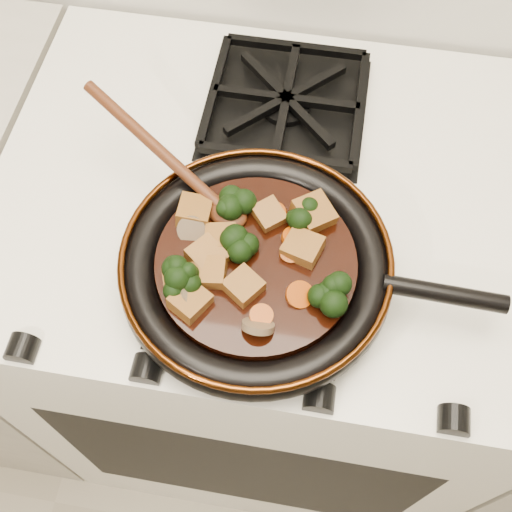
# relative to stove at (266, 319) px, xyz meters

# --- Properties ---
(stove) EXTENTS (0.76, 0.60, 0.90)m
(stove) POSITION_rel_stove_xyz_m (0.00, 0.00, 0.00)
(stove) COLOR white
(stove) RESTS_ON ground
(burner_grate_front) EXTENTS (0.23, 0.23, 0.03)m
(burner_grate_front) POSITION_rel_stove_xyz_m (0.00, -0.14, 0.46)
(burner_grate_front) COLOR black
(burner_grate_front) RESTS_ON stove
(burner_grate_back) EXTENTS (0.23, 0.23, 0.03)m
(burner_grate_back) POSITION_rel_stove_xyz_m (0.00, 0.14, 0.46)
(burner_grate_back) COLOR black
(burner_grate_back) RESTS_ON stove
(skillet) EXTENTS (0.45, 0.32, 0.05)m
(skillet) POSITION_rel_stove_xyz_m (0.01, -0.15, 0.49)
(skillet) COLOR black
(skillet) RESTS_ON burner_grate_front
(braising_sauce) EXTENTS (0.24, 0.24, 0.02)m
(braising_sauce) POSITION_rel_stove_xyz_m (0.00, -0.15, 0.50)
(braising_sauce) COLOR black
(braising_sauce) RESTS_ON skillet
(tofu_cube_0) EXTENTS (0.05, 0.05, 0.02)m
(tofu_cube_0) POSITION_rel_stove_xyz_m (-0.00, -0.19, 0.52)
(tofu_cube_0) COLOR brown
(tofu_cube_0) RESTS_ON braising_sauce
(tofu_cube_1) EXTENTS (0.04, 0.04, 0.02)m
(tofu_cube_1) POSITION_rel_stove_xyz_m (-0.04, -0.17, 0.52)
(tofu_cube_1) COLOR brown
(tofu_cube_1) RESTS_ON braising_sauce
(tofu_cube_2) EXTENTS (0.05, 0.05, 0.02)m
(tofu_cube_2) POSITION_rel_stove_xyz_m (0.01, -0.09, 0.52)
(tofu_cube_2) COLOR brown
(tofu_cube_2) RESTS_ON braising_sauce
(tofu_cube_3) EXTENTS (0.06, 0.05, 0.03)m
(tofu_cube_3) POSITION_rel_stove_xyz_m (-0.05, -0.15, 0.52)
(tofu_cube_3) COLOR brown
(tofu_cube_3) RESTS_ON braising_sauce
(tofu_cube_4) EXTENTS (0.04, 0.04, 0.03)m
(tofu_cube_4) POSITION_rel_stove_xyz_m (-0.08, -0.10, 0.52)
(tofu_cube_4) COLOR brown
(tofu_cube_4) RESTS_ON braising_sauce
(tofu_cube_5) EXTENTS (0.04, 0.04, 0.02)m
(tofu_cube_5) POSITION_rel_stove_xyz_m (-0.04, -0.13, 0.52)
(tofu_cube_5) COLOR brown
(tofu_cube_5) RESTS_ON braising_sauce
(tofu_cube_6) EXTENTS (0.05, 0.05, 0.03)m
(tofu_cube_6) POSITION_rel_stove_xyz_m (-0.07, -0.19, 0.52)
(tofu_cube_6) COLOR brown
(tofu_cube_6) RESTS_ON braising_sauce
(tofu_cube_7) EXTENTS (0.05, 0.05, 0.02)m
(tofu_cube_7) POSITION_rel_stove_xyz_m (-0.06, -0.21, 0.52)
(tofu_cube_7) COLOR brown
(tofu_cube_7) RESTS_ON braising_sauce
(tofu_cube_8) EXTENTS (0.05, 0.05, 0.02)m
(tofu_cube_8) POSITION_rel_stove_xyz_m (0.06, -0.12, 0.52)
(tofu_cube_8) COLOR brown
(tofu_cube_8) RESTS_ON braising_sauce
(tofu_cube_9) EXTENTS (0.06, 0.06, 0.03)m
(tofu_cube_9) POSITION_rel_stove_xyz_m (0.06, -0.08, 0.52)
(tofu_cube_9) COLOR brown
(tofu_cube_9) RESTS_ON braising_sauce
(broccoli_floret_0) EXTENTS (0.08, 0.09, 0.07)m
(broccoli_floret_0) POSITION_rel_stove_xyz_m (-0.01, -0.14, 0.52)
(broccoli_floret_0) COLOR black
(broccoli_floret_0) RESTS_ON braising_sauce
(broccoli_floret_1) EXTENTS (0.09, 0.08, 0.07)m
(broccoli_floret_1) POSITION_rel_stove_xyz_m (0.05, -0.08, 0.52)
(broccoli_floret_1) COLOR black
(broccoli_floret_1) RESTS_ON braising_sauce
(broccoli_floret_2) EXTENTS (0.07, 0.06, 0.07)m
(broccoli_floret_2) POSITION_rel_stove_xyz_m (0.09, -0.18, 0.52)
(broccoli_floret_2) COLOR black
(broccoli_floret_2) RESTS_ON braising_sauce
(broccoli_floret_3) EXTENTS (0.07, 0.06, 0.06)m
(broccoli_floret_3) POSITION_rel_stove_xyz_m (-0.07, -0.20, 0.52)
(broccoli_floret_3) COLOR black
(broccoli_floret_3) RESTS_ON braising_sauce
(broccoli_floret_4) EXTENTS (0.09, 0.08, 0.06)m
(broccoli_floret_4) POSITION_rel_stove_xyz_m (-0.03, -0.08, 0.52)
(broccoli_floret_4) COLOR black
(broccoli_floret_4) RESTS_ON braising_sauce
(broccoli_floret_5) EXTENTS (0.09, 0.09, 0.07)m
(broccoli_floret_5) POSITION_rel_stove_xyz_m (-0.07, -0.19, 0.52)
(broccoli_floret_5) COLOR black
(broccoli_floret_5) RESTS_ON braising_sauce
(carrot_coin_0) EXTENTS (0.03, 0.03, 0.02)m
(carrot_coin_0) POSITION_rel_stove_xyz_m (0.06, -0.18, 0.51)
(carrot_coin_0) COLOR #A63C04
(carrot_coin_0) RESTS_ON braising_sauce
(carrot_coin_1) EXTENTS (0.03, 0.03, 0.01)m
(carrot_coin_1) POSITION_rel_stove_xyz_m (0.02, -0.22, 0.51)
(carrot_coin_1) COLOR #A63C04
(carrot_coin_1) RESTS_ON braising_sauce
(carrot_coin_2) EXTENTS (0.03, 0.03, 0.01)m
(carrot_coin_2) POSITION_rel_stove_xyz_m (0.04, -0.11, 0.51)
(carrot_coin_2) COLOR #A63C04
(carrot_coin_2) RESTS_ON braising_sauce
(carrot_coin_3) EXTENTS (0.03, 0.03, 0.02)m
(carrot_coin_3) POSITION_rel_stove_xyz_m (-0.06, -0.15, 0.51)
(carrot_coin_3) COLOR #A63C04
(carrot_coin_3) RESTS_ON braising_sauce
(carrot_coin_4) EXTENTS (0.03, 0.03, 0.02)m
(carrot_coin_4) POSITION_rel_stove_xyz_m (0.04, -0.13, 0.51)
(carrot_coin_4) COLOR #A63C04
(carrot_coin_4) RESTS_ON braising_sauce
(carrot_coin_5) EXTENTS (0.03, 0.03, 0.02)m
(carrot_coin_5) POSITION_rel_stove_xyz_m (0.02, -0.08, 0.51)
(carrot_coin_5) COLOR #A63C04
(carrot_coin_5) RESTS_ON braising_sauce
(mushroom_slice_0) EXTENTS (0.04, 0.03, 0.03)m
(mushroom_slice_0) POSITION_rel_stove_xyz_m (-0.08, -0.12, 0.52)
(mushroom_slice_0) COLOR brown
(mushroom_slice_0) RESTS_ON braising_sauce
(mushroom_slice_1) EXTENTS (0.04, 0.03, 0.03)m
(mushroom_slice_1) POSITION_rel_stove_xyz_m (0.02, -0.23, 0.52)
(mushroom_slice_1) COLOR brown
(mushroom_slice_1) RESTS_ON braising_sauce
(mushroom_slice_2) EXTENTS (0.04, 0.04, 0.03)m
(mushroom_slice_2) POSITION_rel_stove_xyz_m (-0.06, -0.21, 0.52)
(mushroom_slice_2) COLOR brown
(mushroom_slice_2) RESTS_ON braising_sauce
(wooden_spoon) EXTENTS (0.14, 0.10, 0.24)m
(wooden_spoon) POSITION_rel_stove_xyz_m (-0.10, -0.06, 0.53)
(wooden_spoon) COLOR #4C2310
(wooden_spoon) RESTS_ON braising_sauce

